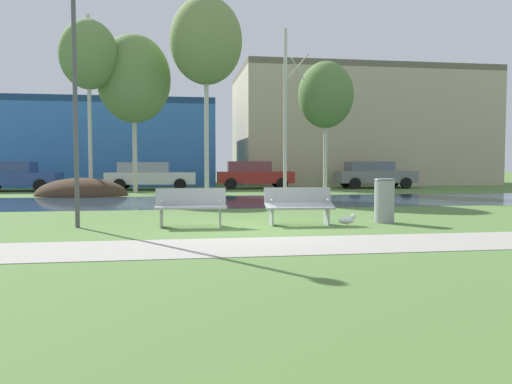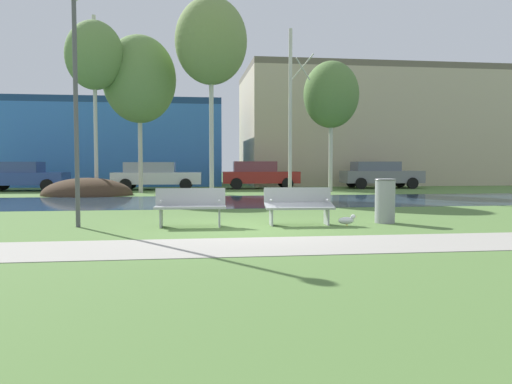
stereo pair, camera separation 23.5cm
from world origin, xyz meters
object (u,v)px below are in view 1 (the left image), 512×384
at_px(parked_wagon_fourth_grey, 373,174).
at_px(parked_van_nearest_blue, 15,176).
at_px(bench_right, 299,205).
at_px(parked_sedan_second_white, 149,175).
at_px(trash_bin, 384,200).
at_px(seagull, 347,220).
at_px(parked_hatch_third_red, 253,174).
at_px(bench_left, 191,206).
at_px(streetlamp, 74,67).

bearing_deg(parked_wagon_fourth_grey, parked_van_nearest_blue, -179.03).
xyz_separation_m(bench_right, parked_sedan_second_white, (-4.35, 16.58, 0.32)).
bearing_deg(trash_bin, bench_right, -177.30).
bearing_deg(bench_right, parked_sedan_second_white, 104.70).
bearing_deg(seagull, parked_van_nearest_blue, 126.37).
xyz_separation_m(trash_bin, parked_hatch_third_red, (-0.70, 16.96, 0.26)).
height_order(bench_right, trash_bin, trash_bin).
xyz_separation_m(trash_bin, seagull, (-1.09, -0.44, -0.42)).
height_order(bench_left, parked_van_nearest_blue, parked_van_nearest_blue).
bearing_deg(parked_wagon_fourth_grey, parked_sedan_second_white, -179.72).
bearing_deg(parked_hatch_third_red, bench_right, -94.88).
distance_m(streetlamp, parked_wagon_fourth_grey, 21.45).
height_order(bench_left, bench_right, same).
bearing_deg(parked_sedan_second_white, parked_wagon_fourth_grey, 0.28).
relative_size(streetlamp, parked_hatch_third_red, 1.22).
bearing_deg(bench_left, bench_right, 0.00).
xyz_separation_m(bench_left, bench_right, (2.52, 0.00, 0.00)).
xyz_separation_m(bench_left, parked_van_nearest_blue, (-8.67, 16.31, 0.33)).
bearing_deg(parked_van_nearest_blue, parked_wagon_fourth_grey, 0.97).
xyz_separation_m(bench_right, trash_bin, (2.15, 0.10, 0.08)).
xyz_separation_m(bench_right, seagull, (1.07, -0.34, -0.34)).
bearing_deg(parked_van_nearest_blue, trash_bin, -50.54).
xyz_separation_m(parked_van_nearest_blue, parked_wagon_fourth_grey, (19.71, 0.33, 0.01)).
distance_m(seagull, parked_van_nearest_blue, 20.69).
height_order(bench_right, parked_wagon_fourth_grey, parked_wagon_fourth_grey).
height_order(bench_left, parked_sedan_second_white, parked_sedan_second_white).
bearing_deg(parked_wagon_fourth_grey, bench_right, -117.10).
relative_size(parked_sedan_second_white, parked_hatch_third_red, 1.10).
height_order(parked_sedan_second_white, parked_wagon_fourth_grey, parked_wagon_fourth_grey).
height_order(bench_left, streetlamp, streetlamp).
xyz_separation_m(bench_left, seagull, (3.59, -0.34, -0.34)).
bearing_deg(parked_sedan_second_white, bench_left, -83.70).
bearing_deg(streetlamp, parked_sedan_second_white, 87.57).
bearing_deg(seagull, parked_hatch_third_red, 88.71).
xyz_separation_m(bench_right, streetlamp, (-5.04, 0.26, 3.10)).
bearing_deg(streetlamp, trash_bin, -1.25).
bearing_deg(bench_right, trash_bin, 2.70).
bearing_deg(parked_van_nearest_blue, bench_right, -55.54).
bearing_deg(parked_hatch_third_red, trash_bin, -87.65).
xyz_separation_m(seagull, parked_wagon_fourth_grey, (7.45, 16.98, 0.68)).
bearing_deg(parked_hatch_third_red, parked_wagon_fourth_grey, -3.34).
relative_size(bench_right, parked_wagon_fourth_grey, 0.35).
height_order(parked_hatch_third_red, parked_wagon_fourth_grey, parked_hatch_third_red).
bearing_deg(bench_left, parked_hatch_third_red, 76.88).
distance_m(parked_van_nearest_blue, parked_wagon_fourth_grey, 19.71).
height_order(trash_bin, streetlamp, streetlamp).
xyz_separation_m(bench_right, parked_hatch_third_red, (1.46, 17.06, 0.34)).
relative_size(parked_van_nearest_blue, parked_sedan_second_white, 0.90).
relative_size(bench_left, parked_sedan_second_white, 0.33).
height_order(streetlamp, parked_wagon_fourth_grey, streetlamp).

